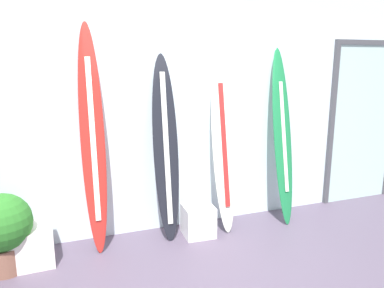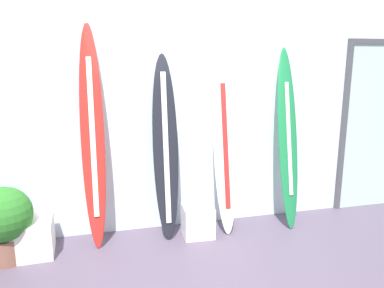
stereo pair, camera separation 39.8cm
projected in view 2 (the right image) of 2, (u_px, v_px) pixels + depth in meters
name	position (u px, v px, depth m)	size (l,w,h in m)	color
ground	(217.00, 282.00, 3.31)	(8.00, 8.00, 0.04)	#504455
wall_back	(183.00, 104.00, 4.22)	(7.20, 0.20, 2.80)	silver
surfboard_crimson	(93.00, 139.00, 3.76)	(0.24, 0.39, 2.25)	red
surfboard_charcoal	(166.00, 150.00, 3.96)	(0.28, 0.36, 1.95)	black
surfboard_ivory	(225.00, 147.00, 4.11)	(0.27, 0.41, 1.93)	white
surfboard_emerald	(288.00, 140.00, 4.25)	(0.24, 0.45, 2.03)	#1B753F
display_block_left	(32.00, 237.00, 3.70)	(0.41, 0.41, 0.36)	silver
display_block_center	(198.00, 221.00, 4.12)	(0.34, 0.34, 0.34)	white
glass_door	(378.00, 123.00, 4.79)	(1.08, 0.06, 2.13)	silver
potted_plant	(4.00, 220.00, 3.53)	(0.52, 0.52, 0.73)	brown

